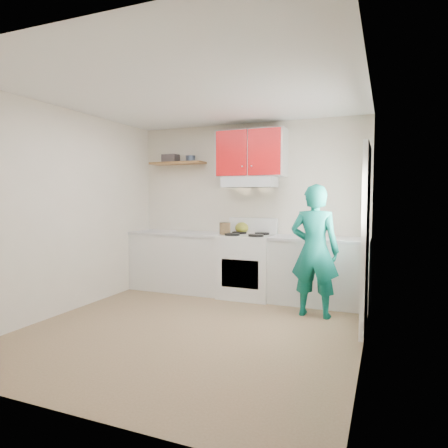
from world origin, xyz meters
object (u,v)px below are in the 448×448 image
at_px(tin, 191,159).
at_px(kettle, 242,228).
at_px(crock, 225,229).
at_px(person, 315,251).
at_px(stove, 247,266).

xyz_separation_m(tin, kettle, (0.86, 0.01, -1.08)).
xyz_separation_m(crock, person, (1.42, -0.55, -0.18)).
distance_m(kettle, person, 1.47).
bearing_deg(crock, person, -21.30).
relative_size(tin, kettle, 0.75).
height_order(crock, person, person).
distance_m(stove, kettle, 0.60).
distance_m(stove, tin, 1.93).
height_order(tin, kettle, tin).
height_order(stove, person, person).
height_order(stove, tin, tin).
bearing_deg(crock, stove, 4.89).
bearing_deg(tin, kettle, 0.76).
xyz_separation_m(kettle, person, (1.23, -0.77, -0.19)).
height_order(tin, person, tin).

